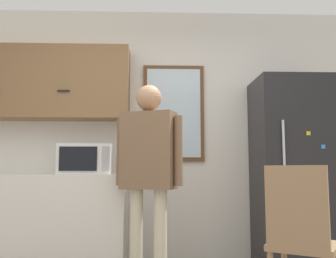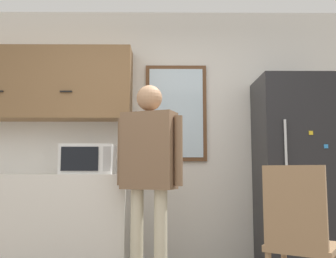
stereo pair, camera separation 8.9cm
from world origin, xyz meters
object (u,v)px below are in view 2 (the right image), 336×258
(refrigerator, at_px, (296,172))
(chair, at_px, (299,235))
(person, at_px, (149,161))
(microwave, at_px, (89,159))

(refrigerator, bearing_deg, chair, -108.87)
(refrigerator, bearing_deg, person, -161.85)
(microwave, bearing_deg, person, -33.13)
(person, height_order, refrigerator, refrigerator)
(person, distance_m, refrigerator, 1.50)
(microwave, height_order, person, person)
(person, height_order, chair, person)
(person, bearing_deg, microwave, 168.28)
(person, bearing_deg, chair, -16.41)
(person, relative_size, chair, 1.72)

